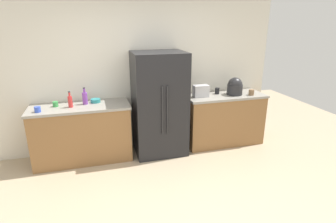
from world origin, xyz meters
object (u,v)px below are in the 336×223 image
object	(u,v)px
refrigerator	(159,104)
cup_b	(251,92)
toaster	(201,91)
cup_a	(55,104)
cup_c	(217,91)
bottle_b	(85,98)
rice_cooker	(235,87)
cup_d	(38,109)
bottle_a	(70,101)
bowl_a	(96,101)

from	to	relation	value
refrigerator	cup_b	distance (m)	1.66
toaster	cup_a	size ratio (longest dim) A/B	3.33
cup_c	bottle_b	bearing A→B (deg)	-179.65
rice_cooker	cup_b	distance (m)	0.31
refrigerator	cup_d	distance (m)	1.85
refrigerator	toaster	size ratio (longest dim) A/B	6.52
bottle_a	bowl_a	bearing A→B (deg)	23.70
refrigerator	toaster	distance (m)	0.77
cup_a	cup_b	bearing A→B (deg)	-3.82
cup_a	cup_b	size ratio (longest dim) A/B	0.80
bottle_a	cup_a	size ratio (longest dim) A/B	3.17
bowl_a	cup_c	bearing A→B (deg)	-1.14
cup_c	cup_b	bearing A→B (deg)	-24.01
bottle_b	cup_b	distance (m)	2.85
bottle_a	refrigerator	bearing A→B (deg)	-0.47
toaster	bottle_b	xyz separation A→B (m)	(-1.93, 0.09, 0.00)
refrigerator	cup_a	xyz separation A→B (m)	(-1.63, 0.11, 0.10)
bottle_b	cup_a	bearing A→B (deg)	-178.62
toaster	cup_b	bearing A→B (deg)	-8.87
refrigerator	bottle_a	distance (m)	1.41
refrigerator	cup_b	xyz separation A→B (m)	(1.66, -0.11, 0.11)
rice_cooker	bottle_b	size ratio (longest dim) A/B	1.14
refrigerator	cup_c	bearing A→B (deg)	6.87
bowl_a	rice_cooker	bearing A→B (deg)	-4.00
bottle_b	cup_a	xyz separation A→B (m)	(-0.44, -0.01, -0.07)
bottle_b	cup_b	xyz separation A→B (m)	(2.84, -0.23, -0.06)
bottle_a	cup_d	distance (m)	0.47
cup_c	rice_cooker	bearing A→B (deg)	-24.27
refrigerator	bottle_b	size ratio (longest dim) A/B	6.36
toaster	bottle_b	world-z (taller)	bottle_b
refrigerator	cup_b	bearing A→B (deg)	-3.82
bottle_b	bowl_a	xyz separation A→B (m)	(0.16, 0.06, -0.08)
cup_b	cup_d	distance (m)	3.50
bottle_a	cup_d	bearing A→B (deg)	-165.37
bowl_a	bottle_b	bearing A→B (deg)	-160.46
rice_cooker	bottle_a	distance (m)	2.79
bottle_b	cup_b	size ratio (longest dim) A/B	2.75
bottle_b	bowl_a	distance (m)	0.19
rice_cooker	cup_a	distance (m)	3.02
rice_cooker	bottle_a	bearing A→B (deg)	179.92
bowl_a	refrigerator	bearing A→B (deg)	-9.77
cup_a	cup_d	distance (m)	0.31
cup_a	bowl_a	bearing A→B (deg)	6.36
bottle_a	bottle_b	world-z (taller)	bottle_b
bottle_b	bowl_a	world-z (taller)	bottle_b
cup_c	bowl_a	distance (m)	2.13
cup_a	cup_b	xyz separation A→B (m)	(3.28, -0.22, 0.01)
cup_b	bowl_a	bearing A→B (deg)	173.89
bottle_b	cup_c	bearing A→B (deg)	0.35
cup_a	bottle_b	bearing A→B (deg)	1.38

